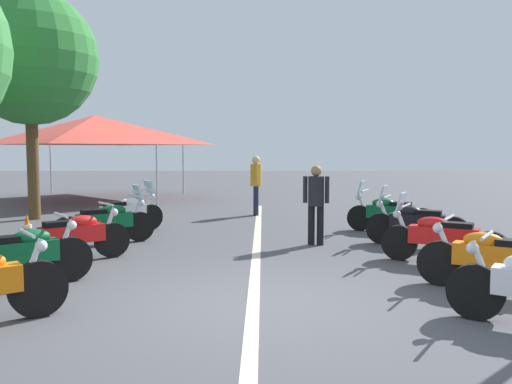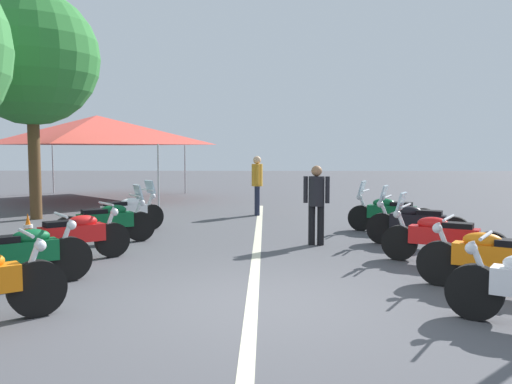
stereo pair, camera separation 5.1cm
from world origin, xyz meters
The scene contains 15 objects.
ground_plane centered at (0.00, 0.00, 0.00)m, with size 80.00×80.00×0.00m, color #4C4C51.
lane_centre_stripe centered at (3.24, 0.00, 0.00)m, with size 16.76×0.16×0.01m, color beige.
motorcycle_left_row_1 centered at (0.76, 3.28, 0.46)m, with size 1.34×1.74×1.01m.
motorcycle_left_row_2 centered at (2.47, 3.14, 0.45)m, with size 1.40×1.69×0.99m.
motorcycle_left_row_3 centered at (4.22, 3.08, 0.46)m, with size 1.24×1.83×1.20m.
motorcycle_left_row_4 centered at (5.78, 3.10, 0.46)m, with size 1.41×1.62×1.20m.
motorcycle_right_row_1 centered at (0.64, -3.28, 0.46)m, with size 1.19×1.90×1.00m.
motorcycle_right_row_2 centered at (2.41, -3.14, 0.46)m, with size 1.13×1.92×1.20m.
motorcycle_right_row_3 centered at (4.08, -3.17, 0.47)m, with size 1.02×1.91×1.21m.
motorcycle_right_row_4 centered at (5.82, -3.06, 0.46)m, with size 1.04×1.92×1.19m.
traffic_cone_2 centered at (4.38, 4.78, 0.29)m, with size 0.36×0.36×0.61m.
bystander_0 centered at (9.02, 0.08, 1.02)m, with size 0.53×0.32×1.74m.
bystander_2 centered at (4.19, -1.20, 0.94)m, with size 0.32×0.52×1.61m.
roadside_tree_0 centered at (8.06, 6.20, 4.39)m, with size 3.65×3.65×6.23m.
event_tent centered at (13.70, 6.23, 2.65)m, with size 6.42×6.42×3.20m.
Camera 1 is at (-6.58, -0.12, 1.96)m, focal length 37.60 mm.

